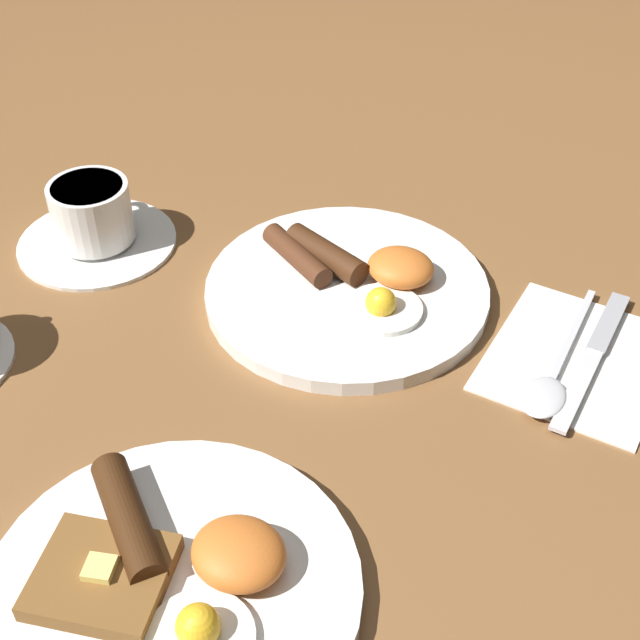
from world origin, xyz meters
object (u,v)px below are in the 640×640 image
object	(u,v)px
breakfast_plate_far	(171,584)
knife	(595,350)
teacup_near	(93,221)
spoon	(549,384)
breakfast_plate_near	(350,287)

from	to	relation	value
breakfast_plate_far	knife	world-z (taller)	breakfast_plate_far
teacup_near	knife	bearing A→B (deg)	-174.50
spoon	breakfast_plate_far	bearing A→B (deg)	-28.76
breakfast_plate_far	teacup_near	bearing A→B (deg)	-46.94
spoon	breakfast_plate_near	bearing A→B (deg)	-100.63
breakfast_plate_near	breakfast_plate_far	bearing A→B (deg)	94.00
teacup_near	knife	xyz separation A→B (m)	(-0.51, -0.05, -0.02)
breakfast_plate_near	spoon	xyz separation A→B (m)	(-0.21, 0.05, -0.00)
breakfast_plate_far	teacup_near	distance (m)	0.44
breakfast_plate_near	breakfast_plate_far	size ratio (longest dim) A/B	1.05
breakfast_plate_far	spoon	xyz separation A→B (m)	(-0.18, -0.31, -0.00)
breakfast_plate_far	spoon	distance (m)	0.36
knife	teacup_near	bearing A→B (deg)	-80.95
spoon	teacup_near	bearing A→B (deg)	-89.50
teacup_near	knife	distance (m)	0.51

